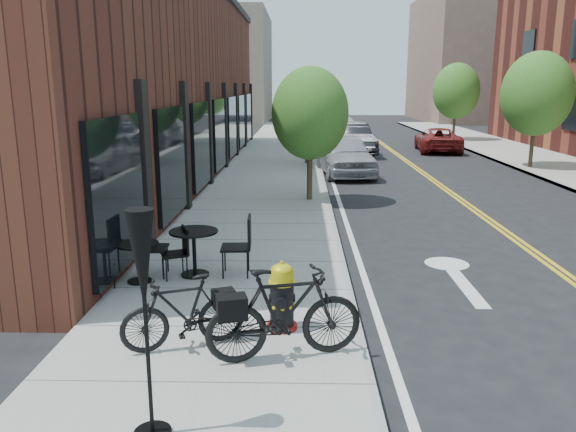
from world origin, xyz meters
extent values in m
plane|color=black|center=(0.00, 0.00, 0.00)|extent=(120.00, 120.00, 0.00)
cube|color=#9E9B93|center=(-2.00, 10.00, 0.06)|extent=(4.00, 70.00, 0.12)
cube|color=#482017|center=(-6.50, 14.00, 3.50)|extent=(5.00, 28.00, 7.00)
cube|color=#726656|center=(-8.00, 48.00, 5.00)|extent=(8.00, 14.00, 10.00)
cube|color=brown|center=(16.00, 50.00, 6.00)|extent=(10.00, 16.00, 12.00)
cylinder|color=#382B1E|center=(-0.60, 9.00, 0.93)|extent=(0.16, 0.16, 1.61)
ellipsoid|color=#2E5B1D|center=(-0.60, 9.00, 2.61)|extent=(2.20, 2.20, 2.64)
cylinder|color=#382B1E|center=(-0.60, 17.00, 0.96)|extent=(0.16, 0.16, 1.68)
ellipsoid|color=#2E5B1D|center=(-0.60, 17.00, 2.72)|extent=(2.30, 2.30, 2.76)
cylinder|color=#382B1E|center=(-0.60, 25.00, 0.91)|extent=(0.16, 0.16, 1.57)
ellipsoid|color=#2E5B1D|center=(-0.60, 25.00, 2.54)|extent=(2.10, 2.10, 2.52)
cylinder|color=#382B1E|center=(-0.60, 33.00, 0.98)|extent=(0.16, 0.16, 1.71)
ellipsoid|color=#2E5B1D|center=(-0.60, 33.00, 2.79)|extent=(2.40, 2.40, 2.88)
cylinder|color=#382B1E|center=(8.60, 16.00, 1.03)|extent=(0.16, 0.16, 1.82)
ellipsoid|color=#2E5B1D|center=(8.60, 16.00, 3.06)|extent=(2.80, 2.80, 3.36)
cylinder|color=#382B1E|center=(8.60, 28.00, 1.03)|extent=(0.16, 0.16, 1.82)
ellipsoid|color=#2E5B1D|center=(8.60, 28.00, 3.06)|extent=(2.80, 2.80, 3.36)
cylinder|color=maroon|center=(-1.11, -0.03, 0.15)|extent=(0.46, 0.46, 0.06)
cylinder|color=black|center=(-1.11, -0.03, 0.47)|extent=(0.35, 0.35, 0.63)
cylinder|color=gold|center=(-1.11, -0.03, 0.79)|extent=(0.40, 0.40, 0.04)
cylinder|color=gold|center=(-1.11, -0.03, 0.88)|extent=(0.34, 0.34, 0.15)
ellipsoid|color=gold|center=(-1.11, -0.03, 0.96)|extent=(0.33, 0.33, 0.18)
cylinder|color=gold|center=(-1.11, -0.03, 1.06)|extent=(0.06, 0.06, 0.06)
imported|color=black|center=(-2.34, -0.63, 0.60)|extent=(1.64, 1.00, 0.95)
imported|color=black|center=(-1.04, -0.89, 0.70)|extent=(2.02, 1.03, 1.17)
cylinder|color=black|center=(-2.72, 2.16, 0.14)|extent=(0.51, 0.51, 0.03)
cylinder|color=black|center=(-2.72, 2.16, 0.52)|extent=(0.07, 0.07, 0.78)
cylinder|color=black|center=(-2.72, 2.16, 0.92)|extent=(0.89, 0.89, 0.03)
cylinder|color=black|center=(-3.60, 1.79, 0.13)|extent=(0.54, 0.54, 0.03)
cylinder|color=black|center=(-3.60, 1.79, 0.46)|extent=(0.07, 0.07, 0.65)
cylinder|color=black|center=(-3.60, 1.79, 0.79)|extent=(0.93, 0.93, 0.03)
cylinder|color=black|center=(-2.27, -2.48, 1.22)|extent=(0.04, 0.04, 2.14)
cone|color=black|center=(-2.27, -2.48, 1.86)|extent=(0.26, 0.26, 0.95)
imported|color=#9FA1A7|center=(0.84, 14.45, 0.79)|extent=(2.35, 4.82, 1.58)
imported|color=black|center=(1.60, 20.99, 0.81)|extent=(2.35, 5.08, 1.61)
imported|color=silver|center=(1.36, 25.58, 0.83)|extent=(2.87, 5.90, 1.65)
imported|color=maroon|center=(6.30, 22.40, 0.62)|extent=(2.48, 4.65, 1.24)
camera|label=1|loc=(-0.86, -7.21, 3.39)|focal=35.00mm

